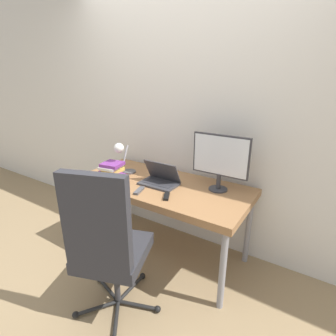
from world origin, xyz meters
name	(u,v)px	position (x,y,z in m)	size (l,w,h in m)	color
ground_plane	(139,273)	(0.00, 0.00, 0.00)	(12.00, 12.00, 0.00)	#937A56
wall_back	(186,114)	(0.00, 0.80, 1.30)	(8.00, 0.05, 2.60)	silver
desk	(162,190)	(0.00, 0.37, 0.67)	(1.59, 0.74, 0.73)	#996B42
laptop	(160,179)	(-0.01, 0.35, 0.78)	(0.34, 0.22, 0.21)	#38383D
monitor	(220,158)	(0.48, 0.53, 1.01)	(0.48, 0.16, 0.48)	#333338
desk_lamp	(122,155)	(-0.44, 0.34, 0.94)	(0.13, 0.24, 0.33)	#4C4C51
office_chair	(107,243)	(0.10, -0.43, 0.62)	(0.64, 0.63, 1.15)	black
book_stack	(112,171)	(-0.47, 0.23, 0.80)	(0.27, 0.21, 0.15)	#B2382D
tv_remote	(167,196)	(0.19, 0.16, 0.74)	(0.10, 0.14, 0.02)	black
media_remote	(139,191)	(-0.06, 0.13, 0.74)	(0.08, 0.15, 0.02)	#4C4C51
game_controller	(111,183)	(-0.37, 0.11, 0.75)	(0.15, 0.09, 0.04)	white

